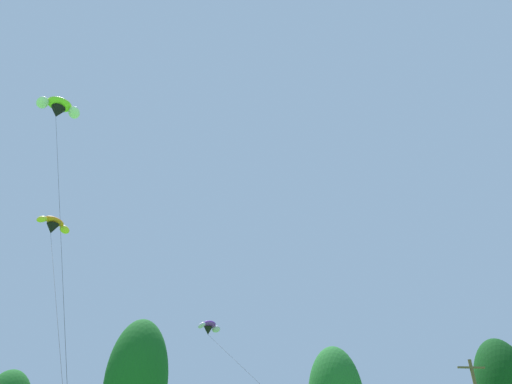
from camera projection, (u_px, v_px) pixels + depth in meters
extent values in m
ellipsoid|color=#19561E|center=(136.00, 382.00, 42.26)|extent=(5.83, 5.83, 11.72)
cube|color=brown|center=(471.00, 367.00, 35.88)|extent=(2.20, 0.14, 0.14)
ellipsoid|color=orange|center=(54.00, 221.00, 31.70)|extent=(1.53, 1.67, 0.58)
ellipsoid|color=yellow|center=(65.00, 230.00, 32.24)|extent=(0.93, 1.02, 0.74)
ellipsoid|color=yellow|center=(42.00, 219.00, 30.89)|extent=(1.01, 1.00, 0.74)
cone|color=black|center=(52.00, 229.00, 31.44)|extent=(1.16, 1.16, 0.71)
cylinder|color=black|center=(57.00, 314.00, 22.10)|extent=(7.96, 13.03, 14.86)
ellipsoid|color=purple|center=(209.00, 324.00, 36.73)|extent=(1.56, 1.55, 0.67)
ellipsoid|color=silver|center=(216.00, 329.00, 37.13)|extent=(0.96, 0.97, 0.78)
ellipsoid|color=silver|center=(202.00, 325.00, 36.10)|extent=(0.97, 0.96, 0.78)
cone|color=black|center=(208.00, 331.00, 36.52)|extent=(1.02, 1.02, 0.62)
ellipsoid|color=#93D633|center=(59.00, 104.00, 30.92)|extent=(2.00, 1.82, 0.76)
ellipsoid|color=white|center=(74.00, 113.00, 31.20)|extent=(1.25, 1.30, 0.91)
ellipsoid|color=white|center=(42.00, 102.00, 30.33)|extent=(1.17, 1.25, 0.91)
cone|color=black|center=(57.00, 112.00, 30.67)|extent=(1.22, 1.22, 0.79)
cylinder|color=black|center=(61.00, 234.00, 21.71)|extent=(7.62, 8.21, 21.18)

